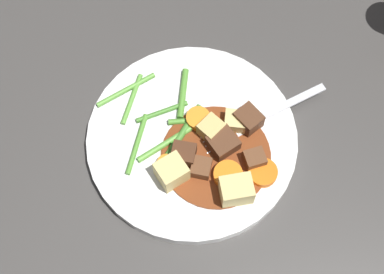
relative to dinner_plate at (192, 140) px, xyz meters
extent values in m
plane|color=#423F3D|center=(0.00, 0.00, -0.01)|extent=(3.00, 3.00, 0.00)
cylinder|color=white|center=(0.00, 0.00, 0.00)|extent=(0.26, 0.26, 0.02)
cylinder|color=brown|center=(0.04, -0.01, 0.01)|extent=(0.13, 0.13, 0.00)
cylinder|color=orange|center=(0.10, -0.02, 0.01)|extent=(0.05, 0.05, 0.01)
cylinder|color=orange|center=(0.00, 0.02, 0.01)|extent=(0.04, 0.04, 0.01)
cylinder|color=orange|center=(0.06, -0.04, 0.01)|extent=(0.05, 0.05, 0.01)
cylinder|color=orange|center=(-0.02, -0.05, 0.01)|extent=(0.03, 0.03, 0.01)
cube|color=#E5CC7A|center=(-0.01, -0.06, 0.02)|extent=(0.04, 0.05, 0.03)
cube|color=#E5CC7A|center=(0.05, 0.03, 0.02)|extent=(0.03, 0.03, 0.02)
cube|color=#E5CC7A|center=(0.07, -0.05, 0.02)|extent=(0.05, 0.04, 0.03)
cube|color=#DBBC6B|center=(0.02, 0.01, 0.02)|extent=(0.03, 0.03, 0.02)
cube|color=#56331E|center=(0.04, 0.00, 0.02)|extent=(0.04, 0.04, 0.02)
cube|color=#4C2B19|center=(0.00, -0.03, 0.02)|extent=(0.03, 0.03, 0.02)
cube|color=#56331E|center=(0.06, 0.04, 0.02)|extent=(0.04, 0.04, 0.03)
cube|color=brown|center=(0.08, -0.01, 0.02)|extent=(0.03, 0.03, 0.02)
cube|color=brown|center=(0.03, -0.04, 0.02)|extent=(0.03, 0.03, 0.02)
cylinder|color=#66AD42|center=(-0.09, 0.02, 0.01)|extent=(0.01, 0.07, 0.01)
cylinder|color=#66AD42|center=(-0.10, 0.03, 0.01)|extent=(0.06, 0.07, 0.01)
cylinder|color=#4C8E33|center=(-0.05, 0.02, 0.01)|extent=(0.06, 0.05, 0.01)
cylinder|color=#599E38|center=(-0.03, 0.05, 0.01)|extent=(0.02, 0.07, 0.01)
cylinder|color=#599E38|center=(-0.06, -0.03, 0.01)|extent=(0.01, 0.08, 0.01)
cylinder|color=#66AD42|center=(-0.03, -0.02, 0.01)|extent=(0.05, 0.07, 0.01)
cylinder|color=#599E38|center=(-0.01, 0.02, 0.01)|extent=(0.06, 0.03, 0.01)
cylinder|color=#4C8E33|center=(-0.01, 0.00, 0.01)|extent=(0.02, 0.08, 0.01)
cube|color=silver|center=(0.10, 0.08, 0.01)|extent=(0.09, 0.09, 0.00)
cube|color=silver|center=(0.05, 0.03, 0.01)|extent=(0.03, 0.03, 0.00)
cylinder|color=silver|center=(0.03, 0.02, 0.01)|extent=(0.03, 0.03, 0.00)
cylinder|color=silver|center=(0.03, 0.01, 0.01)|extent=(0.03, 0.03, 0.00)
cylinder|color=silver|center=(0.03, 0.01, 0.01)|extent=(0.03, 0.03, 0.00)
cylinder|color=silver|center=(0.04, 0.00, 0.01)|extent=(0.03, 0.03, 0.00)
camera|label=1|loc=(0.09, -0.26, 0.64)|focal=52.38mm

